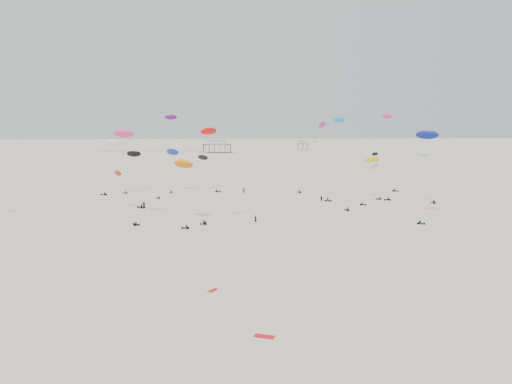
{
  "coord_description": "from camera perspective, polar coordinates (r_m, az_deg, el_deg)",
  "views": [
    {
      "loc": [
        -8.4,
        -25.8,
        23.15
      ],
      "look_at": [
        0.0,
        88.0,
        7.0
      ],
      "focal_mm": 35.0,
      "sensor_mm": 36.0,
      "label": 1
    }
  ],
  "objects": [
    {
      "name": "rig_3",
      "position": [
        165.64,
        5.83,
        2.93
      ],
      "size": [
        7.82,
        8.7,
        17.79
      ],
      "rotation": [
        0.0,
        0.0,
        3.13
      ],
      "color": "black",
      "rests_on": "ground"
    },
    {
      "name": "rig_17",
      "position": [
        165.83,
        -16.24,
        4.57
      ],
      "size": [
        6.46,
        5.68,
        17.85
      ],
      "rotation": [
        0.0,
        0.0,
        1.57
      ],
      "color": "black",
      "rests_on": "ground"
    },
    {
      "name": "pavilion_main",
      "position": [
        376.28,
        -4.48,
        5.15
      ],
      "size": [
        21.0,
        13.0,
        9.8
      ],
      "color": "brown",
      "rests_on": "ground"
    },
    {
      "name": "rig_8",
      "position": [
        124.55,
        -14.75,
        5.38
      ],
      "size": [
        8.36,
        15.77,
        23.08
      ],
      "rotation": [
        0.0,
        0.0,
        0.73
      ],
      "color": "black",
      "rests_on": "ground"
    },
    {
      "name": "rig_2",
      "position": [
        159.04,
        14.56,
        6.4
      ],
      "size": [
        7.02,
        10.84,
        26.05
      ],
      "rotation": [
        0.0,
        0.0,
        1.23
      ],
      "color": "black",
      "rests_on": "ground"
    },
    {
      "name": "rig_7",
      "position": [
        177.61,
        14.44,
        2.42
      ],
      "size": [
        5.93,
        15.0,
        16.77
      ],
      "rotation": [
        0.0,
        0.0,
        4.08
      ],
      "color": "black",
      "rests_on": "ground"
    },
    {
      "name": "rig_9",
      "position": [
        138.58,
        -14.54,
        0.68
      ],
      "size": [
        8.98,
        4.37,
        10.66
      ],
      "rotation": [
        0.0,
        0.0,
        1.11
      ],
      "color": "black",
      "rests_on": "ground"
    },
    {
      "name": "pavilion_small",
      "position": [
        412.0,
        5.36,
        5.29
      ],
      "size": [
        9.0,
        7.0,
        8.0
      ],
      "color": "brown",
      "rests_on": "ground"
    },
    {
      "name": "grounded_kite_b",
      "position": [
        70.46,
        -4.96,
        -11.16
      ],
      "size": [
        1.61,
        1.87,
        0.07
      ],
      "primitive_type": "cube",
      "rotation": [
        0.0,
        0.0,
        0.95
      ],
      "color": "red",
      "rests_on": "ground"
    },
    {
      "name": "rig_5",
      "position": [
        151.65,
        18.99,
        2.27
      ],
      "size": [
        5.17,
        7.21,
        14.8
      ],
      "rotation": [
        0.0,
        0.0,
        5.6
      ],
      "color": "black",
      "rests_on": "ground"
    },
    {
      "name": "rig_13",
      "position": [
        156.48,
        13.42,
        2.83
      ],
      "size": [
        6.27,
        9.29,
        13.46
      ],
      "rotation": [
        0.0,
        0.0,
        1.7
      ],
      "color": "black",
      "rests_on": "ground"
    },
    {
      "name": "rig_15",
      "position": [
        170.23,
        -9.55,
        3.94
      ],
      "size": [
        5.95,
        11.36,
        14.79
      ],
      "rotation": [
        0.0,
        0.0,
        0.13
      ],
      "color": "black",
      "rests_on": "ground"
    },
    {
      "name": "rig_16",
      "position": [
        117.67,
        -7.94,
        2.22
      ],
      "size": [
        8.8,
        10.31,
        15.17
      ],
      "rotation": [
        0.0,
        0.0,
        6.0
      ],
      "color": "black",
      "rests_on": "ground"
    },
    {
      "name": "spectator_0",
      "position": [
        115.14,
        -0.05,
        -3.54
      ],
      "size": [
        0.92,
        0.91,
        2.11
      ],
      "primitive_type": "imported",
      "rotation": [
        0.0,
        0.0,
        2.39
      ],
      "color": "black",
      "rests_on": "ground"
    },
    {
      "name": "rig_0",
      "position": [
        136.09,
        9.67,
        5.94
      ],
      "size": [
        3.58,
        10.78,
        24.8
      ],
      "rotation": [
        0.0,
        0.0,
        3.18
      ],
      "color": "black",
      "rests_on": "ground"
    },
    {
      "name": "rig_4",
      "position": [
        152.94,
        7.69,
        5.97
      ],
      "size": [
        4.08,
        13.22,
        23.62
      ],
      "rotation": [
        0.0,
        0.0,
        3.87
      ],
      "color": "black",
      "rests_on": "ground"
    },
    {
      "name": "rig_18",
      "position": [
        146.63,
        13.13,
        2.29
      ],
      "size": [
        7.85,
        8.88,
        12.38
      ],
      "rotation": [
        0.0,
        0.0,
        4.09
      ],
      "color": "black",
      "rests_on": "ground"
    },
    {
      "name": "rig_14",
      "position": [
        169.69,
        -5.78,
        3.26
      ],
      "size": [
        8.4,
        9.86,
        13.1
      ],
      "rotation": [
        0.0,
        0.0,
        4.6
      ],
      "color": "black",
      "rests_on": "ground"
    },
    {
      "name": "pier_fence",
      "position": [
        380.26,
        -12.36,
        4.5
      ],
      "size": [
        80.2,
        0.2,
        1.5
      ],
      "color": "black",
      "rests_on": "ground"
    },
    {
      "name": "rig_10",
      "position": [
        172.13,
        -13.89,
        3.81
      ],
      "size": [
        5.52,
        9.88,
        14.35
      ],
      "rotation": [
        0.0,
        0.0,
        1.4
      ],
      "color": "black",
      "rests_on": "ground"
    },
    {
      "name": "grounded_kite_a",
      "position": [
        56.33,
        0.94,
        -16.21
      ],
      "size": [
        2.38,
        1.62,
        0.08
      ],
      "primitive_type": "cube",
      "rotation": [
        0.0,
        0.0,
        -0.36
      ],
      "color": "red",
      "rests_on": "ground"
    },
    {
      "name": "rig_6",
      "position": [
        128.56,
        18.91,
        5.28
      ],
      "size": [
        9.36,
        14.86,
        22.6
      ],
      "rotation": [
        0.0,
        0.0,
        4.06
      ],
      "color": "black",
      "rests_on": "ground"
    },
    {
      "name": "spectator_1",
      "position": [
        145.92,
        7.49,
        -1.14
      ],
      "size": [
        1.17,
        0.98,
        2.08
      ],
      "primitive_type": "imported",
      "rotation": [
        0.0,
        0.0,
        5.82
      ],
      "color": "black",
      "rests_on": "ground"
    },
    {
      "name": "rig_1",
      "position": [
        162.53,
        -9.97,
        6.79
      ],
      "size": [
        5.71,
        15.19,
        26.94
      ],
      "rotation": [
        0.0,
        0.0,
        5.98
      ],
      "color": "black",
      "rests_on": "ground"
    },
    {
      "name": "rig_12",
      "position": [
        114.28,
        -5.89,
        5.11
      ],
      "size": [
        8.23,
        11.03,
        22.6
      ],
      "rotation": [
        0.0,
        0.0,
        1.57
      ],
      "color": "black",
      "rests_on": "ground"
    },
    {
      "name": "spectator_2",
      "position": [
        137.4,
        -12.69,
        -1.84
      ],
      "size": [
        1.45,
        0.96,
        2.25
      ],
      "primitive_type": "imported",
      "rotation": [
        0.0,
        0.0,
        6.48
      ],
      "color": "black",
      "rests_on": "ground"
    },
    {
      "name": "spectator_3",
      "position": [
        162.35,
        -1.4,
        -0.14
      ],
      "size": [
        0.96,
        0.89,
        2.18
      ],
      "primitive_type": "imported",
      "rotation": [
        0.0,
        0.0,
        2.58
      ],
      "color": "black",
      "rests_on": "ground"
    },
    {
      "name": "ground_plane",
      "position": [
        227.14,
        -2.08,
        2.2
      ],
      "size": [
        900.0,
        900.0,
        0.0
      ],
      "primitive_type": "plane",
      "color": "beige"
    }
  ]
}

